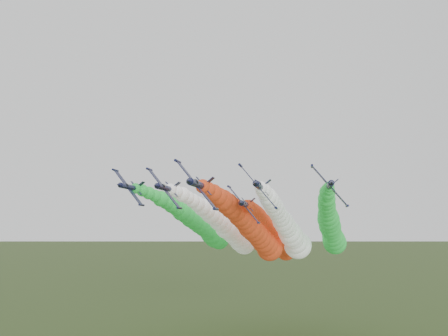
# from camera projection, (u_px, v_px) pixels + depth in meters

# --- Properties ---
(jet_lead) EXTENTS (12.89, 85.02, 21.74)m
(jet_lead) POSITION_uv_depth(u_px,v_px,m) (255.00, 233.00, 120.38)
(jet_lead) COLOR #121537
(jet_lead) RESTS_ON ground
(jet_inner_left) EXTENTS (12.64, 84.77, 21.49)m
(jet_inner_left) POSITION_uv_depth(u_px,v_px,m) (229.00, 230.00, 137.69)
(jet_inner_left) COLOR #121537
(jet_inner_left) RESTS_ON ground
(jet_inner_right) EXTENTS (13.35, 85.47, 22.20)m
(jet_inner_right) POSITION_uv_depth(u_px,v_px,m) (290.00, 232.00, 130.60)
(jet_inner_right) COLOR #121537
(jet_inner_right) RESTS_ON ground
(jet_outer_left) EXTENTS (12.39, 84.52, 21.24)m
(jet_outer_left) POSITION_uv_depth(u_px,v_px,m) (202.00, 226.00, 146.40)
(jet_outer_left) COLOR #121537
(jet_outer_left) RESTS_ON ground
(jet_outer_right) EXTENTS (12.73, 84.86, 21.58)m
(jet_outer_right) POSITION_uv_depth(u_px,v_px,m) (331.00, 229.00, 134.24)
(jet_outer_right) COLOR #121537
(jet_outer_right) RESTS_ON ground
(jet_trail) EXTENTS (12.56, 84.69, 21.41)m
(jet_trail) POSITION_uv_depth(u_px,v_px,m) (277.00, 238.00, 144.63)
(jet_trail) COLOR #121537
(jet_trail) RESTS_ON ground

